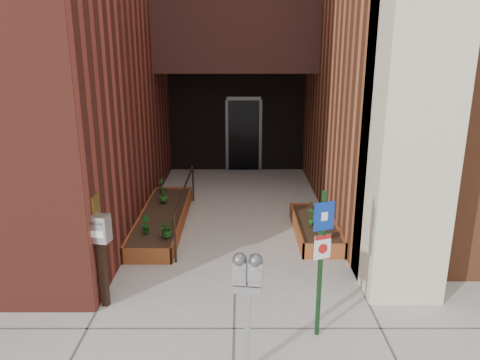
{
  "coord_description": "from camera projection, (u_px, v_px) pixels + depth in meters",
  "views": [
    {
      "loc": [
        0.08,
        -6.51,
        3.75
      ],
      "look_at": [
        0.09,
        1.8,
        1.28
      ],
      "focal_mm": 35.0,
      "sensor_mm": 36.0,
      "label": 1
    }
  ],
  "objects": [
    {
      "name": "ground",
      "position": [
        235.0,
        291.0,
        7.31
      ],
      "size": [
        80.0,
        80.0,
        0.0
      ],
      "primitive_type": "plane",
      "color": "#9E9991",
      "rests_on": "ground"
    },
    {
      "name": "shrub_right_a",
      "position": [
        324.0,
        231.0,
        8.43
      ],
      "size": [
        0.25,
        0.25,
        0.32
      ],
      "primitive_type": "imported",
      "rotation": [
        0.0,
        0.0,
        1.02
      ],
      "color": "#295E1A",
      "rests_on": "planter_right"
    },
    {
      "name": "shrub_left_d",
      "position": [
        161.0,
        185.0,
        11.11
      ],
      "size": [
        0.25,
        0.25,
        0.33
      ],
      "primitive_type": "imported",
      "rotation": [
        0.0,
        0.0,
        5.42
      ],
      "color": "#1F5117",
      "rests_on": "planter_left"
    },
    {
      "name": "handrail",
      "position": [
        185.0,
        193.0,
        9.64
      ],
      "size": [
        0.04,
        3.34,
        0.9
      ],
      "color": "black",
      "rests_on": "ground"
    },
    {
      "name": "planter_left",
      "position": [
        163.0,
        220.0,
        9.86
      ],
      "size": [
        0.9,
        3.6,
        0.3
      ],
      "color": "brown",
      "rests_on": "ground"
    },
    {
      "name": "parking_meter",
      "position": [
        248.0,
        282.0,
        5.21
      ],
      "size": [
        0.35,
        0.18,
        1.52
      ],
      "color": "#959597",
      "rests_on": "ground"
    },
    {
      "name": "sign_post",
      "position": [
        322.0,
        250.0,
        5.87
      ],
      "size": [
        0.26,
        0.12,
        2.01
      ],
      "color": "black",
      "rests_on": "ground"
    },
    {
      "name": "shrub_left_a",
      "position": [
        167.0,
        228.0,
        8.57
      ],
      "size": [
        0.41,
        0.41,
        0.32
      ],
      "primitive_type": "imported",
      "rotation": [
        0.0,
        0.0,
        0.81
      ],
      "color": "#1A5418",
      "rests_on": "planter_left"
    },
    {
      "name": "shrub_right_b",
      "position": [
        312.0,
        216.0,
        9.09
      ],
      "size": [
        0.25,
        0.25,
        0.36
      ],
      "primitive_type": "imported",
      "rotation": [
        0.0,
        0.0,
        2.78
      ],
      "color": "#1D5F1B",
      "rests_on": "planter_right"
    },
    {
      "name": "shrub_right_c",
      "position": [
        317.0,
        211.0,
        9.41
      ],
      "size": [
        0.43,
        0.43,
        0.35
      ],
      "primitive_type": "imported",
      "rotation": [
        0.0,
        0.0,
        4.24
      ],
      "color": "#195418",
      "rests_on": "planter_right"
    },
    {
      "name": "planter_right",
      "position": [
        315.0,
        229.0,
        9.38
      ],
      "size": [
        0.8,
        2.2,
        0.3
      ],
      "color": "brown",
      "rests_on": "ground"
    },
    {
      "name": "payment_dropbox",
      "position": [
        101.0,
        241.0,
        6.64
      ],
      "size": [
        0.32,
        0.26,
        1.42
      ],
      "color": "black",
      "rests_on": "ground"
    },
    {
      "name": "shrub_left_b",
      "position": [
        145.0,
        224.0,
        8.76
      ],
      "size": [
        0.24,
        0.24,
        0.32
      ],
      "primitive_type": "imported",
      "rotation": [
        0.0,
        0.0,
        2.07
      ],
      "color": "#175318",
      "rests_on": "planter_left"
    },
    {
      "name": "shrub_left_c",
      "position": [
        163.0,
        194.0,
        10.41
      ],
      "size": [
        0.24,
        0.24,
        0.36
      ],
      "primitive_type": "imported",
      "rotation": [
        0.0,
        0.0,
        3.34
      ],
      "color": "#1F5718",
      "rests_on": "planter_left"
    }
  ]
}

